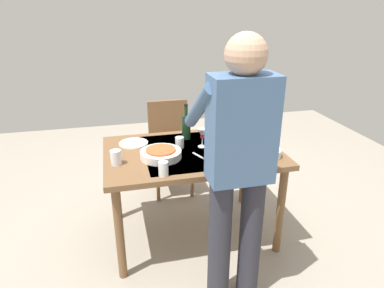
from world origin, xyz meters
TOP-DOWN VIEW (x-y plane):
  - ground_plane at (0.00, 0.00)m, footprint 6.00×6.00m
  - dining_table at (0.00, 0.00)m, footprint 1.33×0.88m
  - chair_near at (0.03, -0.82)m, footprint 0.40×0.40m
  - person_server at (-0.10, 0.70)m, footprint 0.42×0.61m
  - wine_bottle at (-0.01, -0.25)m, footprint 0.07×0.07m
  - wine_glass_left at (-0.57, 0.07)m, footprint 0.07×0.07m
  - wine_glass_right at (-0.09, -0.04)m, footprint 0.07×0.07m
  - water_cup_near_left at (0.08, -0.07)m, footprint 0.07×0.07m
  - water_cup_near_right at (0.57, 0.12)m, footprint 0.08×0.08m
  - water_cup_far_left at (0.28, 0.36)m, footprint 0.07×0.07m
  - serving_bowl_pasta at (0.25, 0.08)m, footprint 0.30×0.30m
  - side_bowl_salad at (-0.52, 0.24)m, footprint 0.18×0.18m
  - dinner_plate_near at (-0.26, 0.04)m, footprint 0.23×0.23m
  - dinner_plate_far at (0.43, -0.23)m, footprint 0.23×0.23m
  - table_knife at (-0.03, 0.15)m, footprint 0.09×0.19m
  - table_fork at (-0.47, -0.21)m, footprint 0.04×0.18m

SIDE VIEW (x-z plane):
  - ground_plane at x=0.00m, z-range 0.00..0.00m
  - chair_near at x=0.03m, z-range 0.07..0.98m
  - dining_table at x=0.00m, z-range 0.30..1.07m
  - table_knife at x=-0.03m, z-range 0.77..0.77m
  - table_fork at x=-0.47m, z-range 0.77..0.77m
  - dinner_plate_near at x=-0.26m, z-range 0.77..0.78m
  - dinner_plate_far at x=0.43m, z-range 0.77..0.78m
  - serving_bowl_pasta at x=0.25m, z-range 0.77..0.84m
  - side_bowl_salad at x=-0.52m, z-range 0.77..0.84m
  - water_cup_near_left at x=0.08m, z-range 0.77..0.86m
  - water_cup_far_left at x=0.28m, z-range 0.77..0.87m
  - water_cup_near_right at x=0.57m, z-range 0.77..0.87m
  - wine_glass_left at x=-0.57m, z-range 0.80..0.95m
  - wine_glass_right at x=-0.09m, z-range 0.80..0.95m
  - wine_bottle at x=-0.01m, z-range 0.73..1.03m
  - person_server at x=-0.10m, z-range 0.12..1.81m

